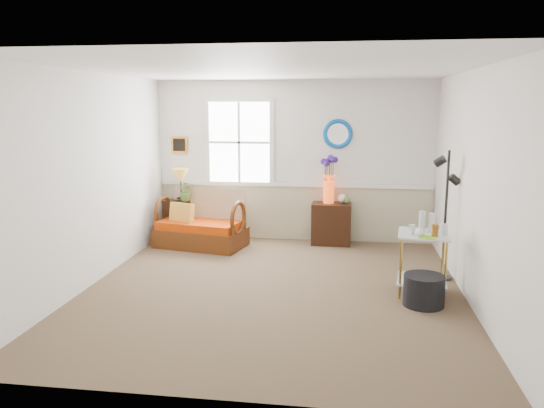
# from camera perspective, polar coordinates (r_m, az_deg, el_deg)

# --- Properties ---
(floor) EXTENTS (4.50, 5.00, 0.01)m
(floor) POSITION_cam_1_polar(r_m,az_deg,el_deg) (6.51, 0.10, -9.13)
(floor) COLOR brown
(floor) RESTS_ON ground
(ceiling) EXTENTS (4.50, 5.00, 0.01)m
(ceiling) POSITION_cam_1_polar(r_m,az_deg,el_deg) (6.15, 0.11, 14.34)
(ceiling) COLOR white
(ceiling) RESTS_ON walls
(walls) EXTENTS (4.51, 5.01, 2.60)m
(walls) POSITION_cam_1_polar(r_m,az_deg,el_deg) (6.20, 0.11, 2.26)
(walls) COLOR silver
(walls) RESTS_ON floor
(wainscot) EXTENTS (4.46, 0.02, 0.90)m
(wainscot) POSITION_cam_1_polar(r_m,az_deg,el_deg) (8.77, 2.33, -0.93)
(wainscot) COLOR tan
(wainscot) RESTS_ON walls
(chair_rail) EXTENTS (4.46, 0.04, 0.06)m
(chair_rail) POSITION_cam_1_polar(r_m,az_deg,el_deg) (8.68, 2.35, 2.10)
(chair_rail) COLOR white
(chair_rail) RESTS_ON walls
(window) EXTENTS (1.14, 0.06, 1.44)m
(window) POSITION_cam_1_polar(r_m,az_deg,el_deg) (8.74, -3.54, 6.63)
(window) COLOR white
(window) RESTS_ON walls
(picture) EXTENTS (0.28, 0.03, 0.28)m
(picture) POSITION_cam_1_polar(r_m,az_deg,el_deg) (9.01, -9.93, 6.29)
(picture) COLOR #B2701E
(picture) RESTS_ON walls
(mirror) EXTENTS (0.47, 0.07, 0.47)m
(mirror) POSITION_cam_1_polar(r_m,az_deg,el_deg) (8.57, 7.10, 7.50)
(mirror) COLOR #0974C5
(mirror) RESTS_ON walls
(loveseat) EXTENTS (1.48, 1.02, 0.88)m
(loveseat) POSITION_cam_1_polar(r_m,az_deg,el_deg) (8.39, -7.69, -1.60)
(loveseat) COLOR #512505
(loveseat) RESTS_ON floor
(throw_pillow) EXTENTS (0.42, 0.24, 0.41)m
(throw_pillow) POSITION_cam_1_polar(r_m,az_deg,el_deg) (8.40, -9.71, -1.29)
(throw_pillow) COLOR #C05B0D
(throw_pillow) RESTS_ON loveseat
(lamp_stand) EXTENTS (0.50, 0.50, 0.67)m
(lamp_stand) POSITION_cam_1_polar(r_m,az_deg,el_deg) (8.84, -9.99, -1.74)
(lamp_stand) COLOR #35170A
(lamp_stand) RESTS_ON floor
(table_lamp) EXTENTS (0.39, 0.39, 0.52)m
(table_lamp) POSITION_cam_1_polar(r_m,az_deg,el_deg) (8.75, -9.78, 2.09)
(table_lamp) COLOR #C4842F
(table_lamp) RESTS_ON lamp_stand
(potted_plant) EXTENTS (0.41, 0.42, 0.25)m
(potted_plant) POSITION_cam_1_polar(r_m,az_deg,el_deg) (8.67, -9.25, 1.16)
(potted_plant) COLOR #4C7438
(potted_plant) RESTS_ON lamp_stand
(cabinet) EXTENTS (0.63, 0.41, 0.66)m
(cabinet) POSITION_cam_1_polar(r_m,az_deg,el_deg) (8.54, 6.40, -2.12)
(cabinet) COLOR #35170A
(cabinet) RESTS_ON floor
(flower_vase) EXTENTS (0.28, 0.28, 0.74)m
(flower_vase) POSITION_cam_1_polar(r_m,az_deg,el_deg) (8.46, 6.14, 2.59)
(flower_vase) COLOR #F54C14
(flower_vase) RESTS_ON cabinet
(side_table) EXTENTS (0.64, 0.64, 0.73)m
(side_table) POSITION_cam_1_polar(r_m,az_deg,el_deg) (6.50, 15.87, -6.20)
(side_table) COLOR #AA8233
(side_table) RESTS_ON floor
(tabletop_items) EXTENTS (0.56, 0.56, 0.24)m
(tabletop_items) POSITION_cam_1_polar(r_m,az_deg,el_deg) (6.34, 16.48, -2.09)
(tabletop_items) COLOR silver
(tabletop_items) RESTS_ON side_table
(floor_lamp) EXTENTS (0.31, 0.31, 1.65)m
(floor_lamp) POSITION_cam_1_polar(r_m,az_deg,el_deg) (7.03, 18.15, -1.21)
(floor_lamp) COLOR black
(floor_lamp) RESTS_ON floor
(ottoman) EXTENTS (0.60, 0.60, 0.35)m
(ottoman) POSITION_cam_1_polar(r_m,az_deg,el_deg) (6.19, 16.01, -8.92)
(ottoman) COLOR black
(ottoman) RESTS_ON floor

